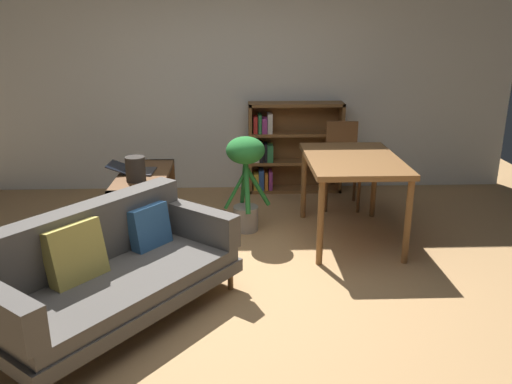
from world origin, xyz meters
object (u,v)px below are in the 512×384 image
at_px(desk_speaker, 136,169).
at_px(dining_chair_near, 342,160).
at_px(bookshelf, 288,148).
at_px(open_laptop, 134,170).
at_px(potted_floor_plant, 246,172).
at_px(media_console, 145,204).
at_px(dining_table, 352,166).
at_px(fabric_couch, 107,268).

distance_m(desk_speaker, dining_chair_near, 2.31).
bearing_deg(dining_chair_near, bookshelf, 134.40).
height_order(open_laptop, potted_floor_plant, potted_floor_plant).
bearing_deg(desk_speaker, media_console, 84.03).
height_order(desk_speaker, bookshelf, bookshelf).
bearing_deg(dining_table, open_laptop, 172.30).
relative_size(potted_floor_plant, dining_chair_near, 1.02).
bearing_deg(open_laptop, potted_floor_plant, -2.61).
bearing_deg(dining_table, dining_chair_near, 84.17).
relative_size(fabric_couch, media_console, 1.73).
bearing_deg(fabric_couch, open_laptop, 93.15).
bearing_deg(potted_floor_plant, dining_table, -13.14).
xyz_separation_m(media_console, open_laptop, (-0.10, 0.06, 0.33)).
height_order(desk_speaker, potted_floor_plant, potted_floor_plant).
distance_m(media_console, potted_floor_plant, 1.03).
bearing_deg(media_console, desk_speaker, -95.97).
xyz_separation_m(desk_speaker, potted_floor_plant, (1.01, 0.24, -0.11)).
distance_m(fabric_couch, potted_floor_plant, 1.85).
bearing_deg(dining_chair_near, potted_floor_plant, -145.55).
height_order(fabric_couch, media_console, fabric_couch).
relative_size(open_laptop, dining_chair_near, 0.48).
distance_m(potted_floor_plant, bookshelf, 1.40).
distance_m(open_laptop, dining_chair_near, 2.27).
distance_m(potted_floor_plant, dining_chair_near, 1.31).
distance_m(open_laptop, dining_table, 2.08).
bearing_deg(fabric_couch, potted_floor_plant, 57.46).
xyz_separation_m(dining_chair_near, bookshelf, (-0.54, 0.55, 0.01)).
xyz_separation_m(potted_floor_plant, dining_table, (0.98, -0.23, 0.11)).
bearing_deg(dining_chair_near, fabric_couch, -132.10).
distance_m(open_laptop, bookshelf, 2.04).
xyz_separation_m(media_console, dining_chair_near, (2.06, 0.75, 0.23)).
xyz_separation_m(fabric_couch, dining_chair_near, (2.07, 2.29, 0.15)).
relative_size(desk_speaker, dining_table, 0.19).
xyz_separation_m(media_console, bookshelf, (1.52, 1.30, 0.24)).
bearing_deg(bookshelf, dining_chair_near, -45.60).
distance_m(dining_table, bookshelf, 1.60).
height_order(fabric_couch, desk_speaker, desk_speaker).
bearing_deg(open_laptop, dining_chair_near, 17.80).
height_order(open_laptop, dining_chair_near, dining_chair_near).
bearing_deg(potted_floor_plant, media_console, -179.57).
bearing_deg(bookshelf, media_console, -139.50).
distance_m(desk_speaker, potted_floor_plant, 1.04).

